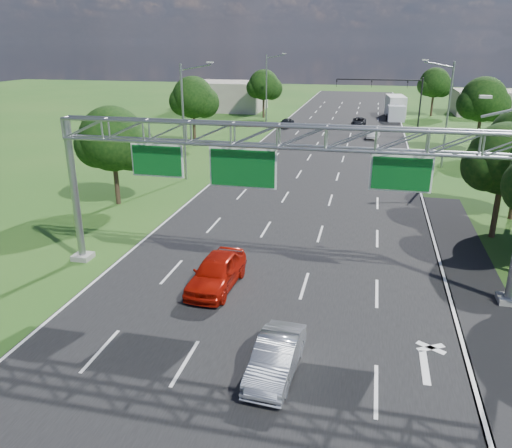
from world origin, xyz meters
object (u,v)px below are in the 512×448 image
(sign_gantry, at_px, (280,149))
(silver_sedan, at_px, (276,357))
(traffic_signal, at_px, (396,90))
(red_coupe, at_px, (217,272))
(box_truck, at_px, (395,108))

(sign_gantry, bearing_deg, silver_sedan, -79.90)
(traffic_signal, xyz_separation_m, red_coupe, (-9.98, -54.61, -4.32))
(silver_sedan, distance_m, box_truck, 70.39)
(silver_sedan, bearing_deg, box_truck, 88.41)
(silver_sedan, height_order, box_truck, box_truck)
(sign_gantry, bearing_deg, red_coupe, -150.47)
(red_coupe, bearing_deg, silver_sedan, -52.88)
(traffic_signal, height_order, red_coupe, traffic_signal)
(sign_gantry, xyz_separation_m, traffic_signal, (7.15, 53.00, -1.72))
(red_coupe, distance_m, silver_sedan, 7.50)
(sign_gantry, distance_m, red_coupe, 6.87)
(sign_gantry, height_order, box_truck, sign_gantry)
(red_coupe, distance_m, box_truck, 64.76)
(sign_gantry, xyz_separation_m, silver_sedan, (1.39, -7.81, -6.19))
(box_truck, bearing_deg, red_coupe, -105.20)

